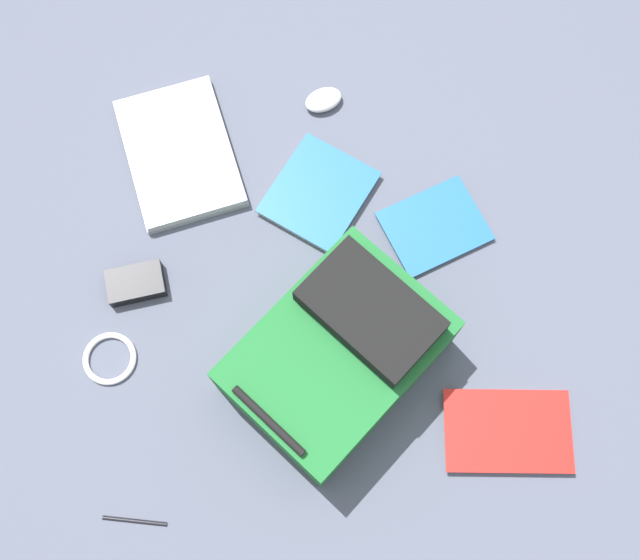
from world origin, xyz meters
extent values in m
plane|color=#4C5160|center=(0.00, 0.00, 0.00)|extent=(3.61, 3.61, 0.00)
cube|color=#1E662D|center=(0.24, -0.01, 0.08)|extent=(0.49, 0.52, 0.17)
cube|color=black|center=(0.19, 0.07, 0.19)|extent=(0.31, 0.29, 0.05)
cylinder|color=black|center=(0.35, -0.17, 0.17)|extent=(0.16, 0.12, 0.02)
cube|color=#929296|center=(-0.33, -0.26, 0.01)|extent=(0.37, 0.27, 0.02)
cube|color=#B7B7BC|center=(-0.33, -0.26, 0.03)|extent=(0.36, 0.27, 0.01)
cube|color=silver|center=(-0.02, 0.28, 0.00)|extent=(0.21, 0.25, 0.01)
cube|color=#1E5999|center=(-0.02, 0.28, 0.01)|extent=(0.22, 0.25, 0.00)
cube|color=silver|center=(-0.16, 0.04, 0.01)|extent=(0.30, 0.30, 0.02)
cube|color=#1E5999|center=(-0.16, 0.04, 0.02)|extent=(0.31, 0.31, 0.00)
cube|color=silver|center=(0.46, 0.31, 0.01)|extent=(0.22, 0.29, 0.02)
cube|color=red|center=(0.46, 0.31, 0.02)|extent=(0.23, 0.30, 0.00)
ellipsoid|color=silver|center=(-0.39, 0.10, 0.02)|extent=(0.08, 0.10, 0.03)
torus|color=silver|center=(0.12, -0.49, 0.01)|extent=(0.12, 0.12, 0.01)
cube|color=black|center=(-0.03, -0.41, 0.02)|extent=(0.08, 0.13, 0.03)
cylinder|color=black|center=(0.47, -0.49, 0.00)|extent=(0.05, 0.13, 0.01)
camera|label=1|loc=(0.55, -0.12, 1.67)|focal=43.49mm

